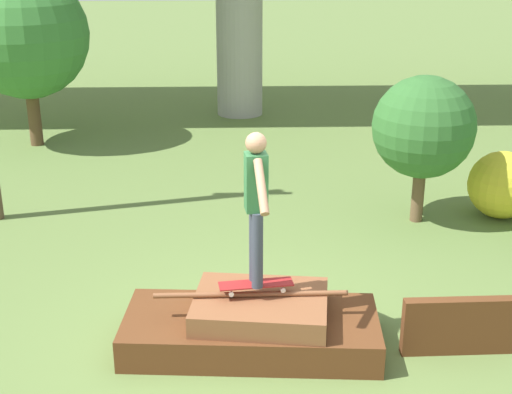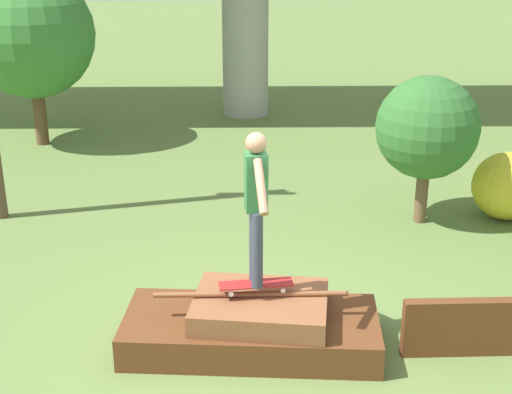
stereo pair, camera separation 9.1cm
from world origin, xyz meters
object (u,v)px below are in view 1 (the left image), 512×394
Objects in this scene: skateboard at (256,284)px; bush_yellow_flowering at (502,185)px; tree_mid_back at (25,36)px; skater at (256,199)px; tree_behind_left at (424,128)px.

bush_yellow_flowering is (3.98, 3.60, -0.21)m from skateboard.
skater is at bearing -60.98° from tree_mid_back.
tree_behind_left is at bearing 52.99° from skateboard.
skateboard is 4.43m from tree_behind_left.
skateboard is 0.98m from skater.
skater reaches higher than tree_behind_left.
tree_mid_back is (-4.38, 7.90, 1.53)m from skateboard.
tree_behind_left is 8.32m from tree_mid_back.
bush_yellow_flowering is at bearing 42.17° from skateboard.
tree_mid_back reaches higher than bush_yellow_flowering.
skater is (-0.00, -0.00, 0.98)m from skateboard.
tree_behind_left is 2.15× the size of bush_yellow_flowering.
tree_mid_back reaches higher than skateboard.
skater reaches higher than skateboard.
tree_mid_back reaches higher than skater.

